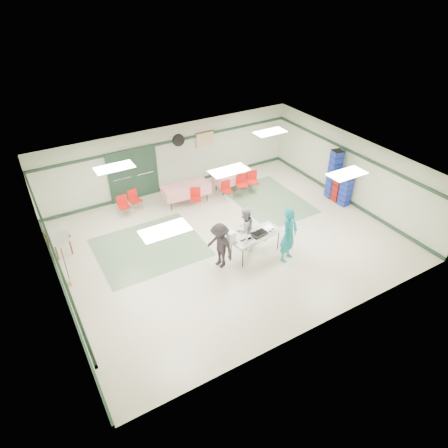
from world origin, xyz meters
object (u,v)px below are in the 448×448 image
chair_b (226,188)px  chair_d (196,196)px  volunteer_grey (245,228)px  chair_loose_b (123,204)px  crate_stack_blue_b (346,189)px  chair_a (242,182)px  chair_c (252,179)px  crate_stack_red (338,187)px  broom (65,265)px  dining_table_a (234,177)px  chair_loose_a (134,198)px  office_printer (57,235)px  dining_table_b (186,190)px  printer_table (57,236)px  serving_table (256,236)px  crate_stack_blue_a (334,174)px  volunteer_teal (289,235)px  volunteer_dark (220,246)px

chair_b → chair_d: size_ratio=0.93×
volunteer_grey → chair_loose_b: volunteer_grey is taller
crate_stack_blue_b → volunteer_grey: bearing=-175.8°
chair_a → chair_c: (0.52, 0.00, 0.00)m
crate_stack_blue_b → crate_stack_red: bearing=90.0°
broom → dining_table_a: bearing=11.3°
chair_loose_a → volunteer_grey: bearing=-75.4°
volunteer_grey → chair_c: size_ratio=1.69×
chair_d → crate_stack_red: bearing=0.1°
chair_loose_a → office_printer: size_ratio=1.60×
dining_table_a → dining_table_b: size_ratio=0.89×
chair_a → chair_b: 0.73m
printer_table → serving_table: bearing=-42.8°
crate_stack_blue_a → chair_a: bearing=146.5°
chair_b → printer_table: size_ratio=0.78×
dining_table_a → chair_c: size_ratio=1.83×
volunteer_teal → broom: volunteer_teal is taller
crate_stack_blue_a → office_printer: size_ratio=3.80×
volunteer_teal → chair_d: (-1.11, 4.30, -0.42)m
volunteer_teal → chair_b: volunteer_teal is taller
dining_table_b → chair_loose_a: size_ratio=2.20×
volunteer_teal → printer_table: size_ratio=1.86×
volunteer_teal → chair_a: bearing=55.5°
chair_a → volunteer_teal: bearing=-81.6°
serving_table → chair_a: size_ratio=2.05×
dining_table_a → chair_loose_a: chair_loose_a is taller
volunteer_grey → chair_loose_a: 4.77m
broom → crate_stack_red: bearing=-9.8°
volunteer_grey → office_printer: bearing=-40.0°
crate_stack_blue_b → printer_table: crate_stack_blue_b is taller
printer_table → volunteer_teal: bearing=-44.7°
dining_table_b → broom: size_ratio=1.39×
chair_a → office_printer: 7.31m
volunteer_dark → office_printer: volunteer_dark is taller
crate_stack_red → office_printer: size_ratio=2.25×
chair_loose_b → broom: (-2.64, -2.78, 0.18)m
crate_stack_blue_a → chair_c: bearing=141.4°
volunteer_dark → dining_table_a: 5.07m
crate_stack_blue_a → office_printer: bearing=172.7°
volunteer_grey → broom: size_ratio=1.15×
volunteer_teal → chair_b: (0.27, 4.30, -0.46)m
chair_a → broom: bearing=-143.9°
dining_table_a → chair_c: chair_c is taller
chair_d → chair_loose_a: bearing=177.7°
dining_table_b → crate_stack_blue_b: size_ratio=1.33×
chair_d → crate_stack_blue_b: crate_stack_blue_b is taller
dining_table_b → printer_table: dining_table_b is taller
office_printer → chair_loose_a: bearing=21.3°
chair_loose_a → crate_stack_blue_a: (7.23, -3.05, 0.49)m
dining_table_a → broom: (-7.31, -2.50, 0.13)m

